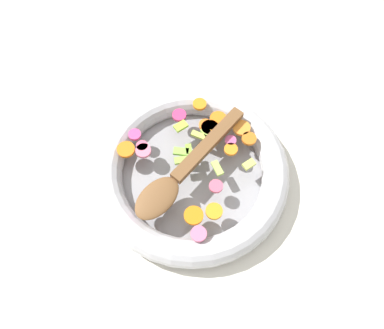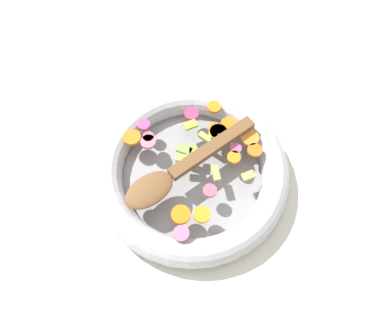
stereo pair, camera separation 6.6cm
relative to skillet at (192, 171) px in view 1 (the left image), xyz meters
The scene contains 4 objects.
ground_plane 0.02m from the skillet, ahead, with size 4.00×4.00×0.00m, color silver.
skillet is the anchor object (origin of this frame).
chopped_vegetables 0.04m from the skillet, 32.07° to the right, with size 0.27×0.26×0.01m.
wooden_spoon 0.05m from the skillet, 117.37° to the left, with size 0.16×0.26×0.01m.
Camera 1 is at (-0.28, 0.11, 0.64)m, focal length 35.00 mm.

